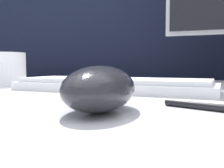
# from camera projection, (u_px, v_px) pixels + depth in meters

# --- Properties ---
(partition_panel) EXTENTS (5.00, 0.03, 1.44)m
(partition_panel) POSITION_uv_depth(u_px,v_px,m) (168.00, 84.00, 1.06)
(partition_panel) COLOR black
(partition_panel) RESTS_ON ground_plane
(computer_mouse_near) EXTENTS (0.08, 0.13, 0.05)m
(computer_mouse_near) POSITION_uv_depth(u_px,v_px,m) (100.00, 89.00, 0.27)
(computer_mouse_near) COLOR #232328
(computer_mouse_near) RESTS_ON desk
(keyboard) EXTENTS (0.38, 0.16, 0.02)m
(keyboard) POSITION_uv_depth(u_px,v_px,m) (113.00, 85.00, 0.49)
(keyboard) COLOR silver
(keyboard) RESTS_ON desk
(mug) EXTENTS (0.09, 0.09, 0.08)m
(mug) POSITION_uv_depth(u_px,v_px,m) (6.00, 69.00, 0.63)
(mug) COLOR white
(mug) RESTS_ON desk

